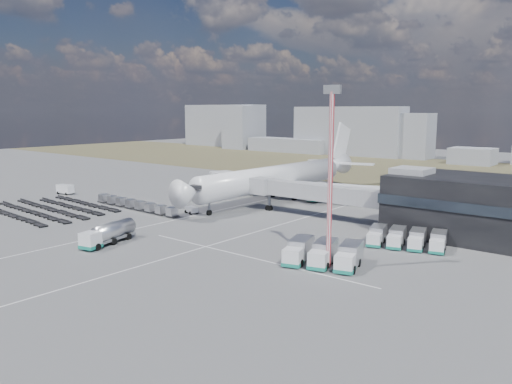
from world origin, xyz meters
The scene contains 16 objects.
ground centered at (0.00, 0.00, 0.00)m, with size 420.00×420.00×0.00m, color #565659.
grass_strip centered at (0.00, 110.00, 0.01)m, with size 420.00×90.00×0.01m, color brown.
lane_markings centered at (9.77, 3.00, 0.01)m, with size 47.12×110.00×0.01m.
terminal centered at (47.77, 23.96, 5.25)m, with size 30.40×16.40×11.00m.
jet_bridge centered at (15.90, 20.42, 5.05)m, with size 30.30×3.80×7.05m.
airliner centered at (0.00, 32.38, 5.29)m, with size 51.59×64.53×17.62m.
skyline centered at (-5.03, 150.55, 10.02)m, with size 307.58×25.24×23.95m.
fuel_tanker centered at (2.99, -16.42, 1.65)m, with size 4.91×10.54×3.30m.
pushback_tug centered at (-4.00, 8.00, 0.67)m, with size 2.88×1.62×1.34m, color white.
utility_van centered at (-45.84, 4.44, 1.19)m, with size 4.50×2.03×2.38m, color white.
catering_truck centered at (7.35, 36.38, 1.39)m, with size 4.31×6.40×2.72m.
service_trucks_near centered at (34.77, -4.35, 1.57)m, with size 11.15×9.57×2.89m.
service_trucks_far centered at (39.95, 11.40, 1.35)m, with size 12.42×8.89×2.49m.
uld_row centered at (-16.08, 3.20, 1.07)m, with size 26.58×2.39×1.79m.
baggage_dollies centered at (-29.81, -8.63, 0.35)m, with size 31.40×19.23×0.70m.
floodlight_mast centered at (36.24, -5.46, 11.94)m, with size 2.26×1.84×23.82m.
Camera 1 is at (68.99, -60.52, 20.67)m, focal length 35.00 mm.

